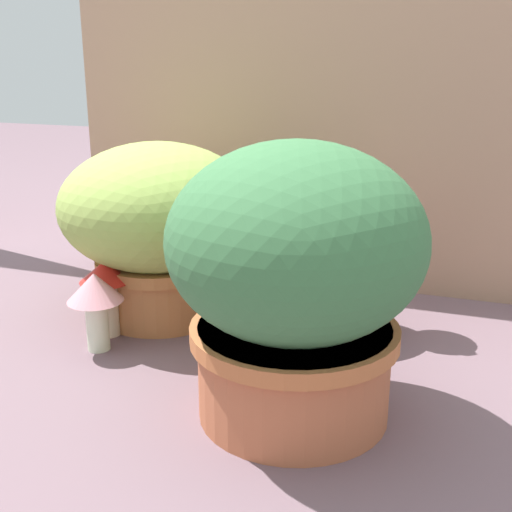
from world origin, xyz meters
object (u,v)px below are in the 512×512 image
cat (337,274)px  mushroom_ornament_pink (95,296)px  mushroom_ornament_red (106,284)px  grass_planter (158,221)px  leafy_planter (295,275)px

cat → mushroom_ornament_pink: cat is taller
mushroom_ornament_pink → cat: bearing=28.4°
cat → mushroom_ornament_pink: size_ratio=2.48×
mushroom_ornament_pink → mushroom_ornament_red: size_ratio=0.99×
grass_planter → leafy_planter: (0.36, -0.28, 0.02)m
grass_planter → leafy_planter: 0.46m
leafy_planter → mushroom_ornament_red: (-0.42, 0.16, -0.12)m
mushroom_ornament_pink → mushroom_ornament_red: 0.07m
grass_planter → leafy_planter: bearing=-37.5°
mushroom_ornament_red → leafy_planter: bearing=-20.9°
leafy_planter → mushroom_ornament_pink: 0.43m
grass_planter → mushroom_ornament_pink: (-0.04, -0.18, -0.10)m
leafy_planter → mushroom_ornament_pink: size_ratio=2.80×
cat → mushroom_ornament_red: (-0.41, -0.15, -0.02)m
grass_planter → mushroom_ornament_red: bearing=-113.9°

